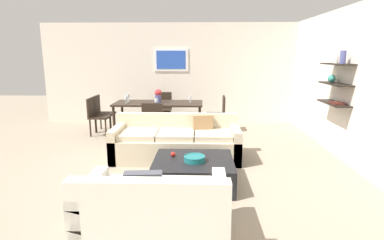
{
  "coord_description": "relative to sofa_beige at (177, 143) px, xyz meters",
  "views": [
    {
      "loc": [
        0.46,
        -5.09,
        1.87
      ],
      "look_at": [
        0.3,
        0.2,
        0.75
      ],
      "focal_mm": 29.17,
      "sensor_mm": 36.0,
      "label": 1
    }
  ],
  "objects": [
    {
      "name": "dining_table",
      "position": [
        -0.57,
        1.86,
        0.39
      ],
      "size": [
        2.08,
        0.89,
        0.75
      ],
      "color": "black",
      "rests_on": "ground"
    },
    {
      "name": "decorative_bowl",
      "position": [
        0.35,
        -1.22,
        0.13
      ],
      "size": [
        0.31,
        0.31,
        0.08
      ],
      "color": "#19666B",
      "rests_on": "coffee_table"
    },
    {
      "name": "loveseat_white",
      "position": [
        -0.03,
        -2.52,
        0.0
      ],
      "size": [
        1.48,
        0.9,
        0.78
      ],
      "color": "silver",
      "rests_on": "ground"
    },
    {
      "name": "dining_chair_right_far",
      "position": [
        0.87,
        2.06,
        0.21
      ],
      "size": [
        0.44,
        0.44,
        0.88
      ],
      "color": "black",
      "rests_on": "ground"
    },
    {
      "name": "dining_chair_left_far",
      "position": [
        -2.02,
        2.06,
        0.21
      ],
      "size": [
        0.44,
        0.44,
        0.88
      ],
      "color": "black",
      "rests_on": "ground"
    },
    {
      "name": "ground_plane",
      "position": [
        -0.02,
        -0.34,
        -0.29
      ],
      "size": [
        18.0,
        18.0,
        0.0
      ],
      "primitive_type": "plane",
      "color": "gray"
    },
    {
      "name": "dining_chair_head",
      "position": [
        -0.57,
        2.71,
        0.21
      ],
      "size": [
        0.44,
        0.44,
        0.88
      ],
      "color": "black",
      "rests_on": "ground"
    },
    {
      "name": "wine_glass_left_far",
      "position": [
        -1.32,
        1.97,
        0.59
      ],
      "size": [
        0.07,
        0.07,
        0.19
      ],
      "color": "silver",
      "rests_on": "dining_table"
    },
    {
      "name": "sofa_beige",
      "position": [
        0.0,
        0.0,
        0.0
      ],
      "size": [
        2.26,
        0.9,
        0.78
      ],
      "color": "beige",
      "rests_on": "ground"
    },
    {
      "name": "wine_glass_left_near",
      "position": [
        -1.32,
        1.75,
        0.57
      ],
      "size": [
        0.07,
        0.07,
        0.16
      ],
      "color": "silver",
      "rests_on": "dining_table"
    },
    {
      "name": "coffee_table",
      "position": [
        0.33,
        -1.15,
        -0.1
      ],
      "size": [
        1.15,
        1.04,
        0.38
      ],
      "color": "black",
      "rests_on": "ground"
    },
    {
      "name": "dining_chair_left_near",
      "position": [
        -2.02,
        1.66,
        0.21
      ],
      "size": [
        0.44,
        0.44,
        0.88
      ],
      "color": "black",
      "rests_on": "ground"
    },
    {
      "name": "dining_chair_foot",
      "position": [
        -0.57,
        1.0,
        0.21
      ],
      "size": [
        0.44,
        0.44,
        0.88
      ],
      "color": "black",
      "rests_on": "ground"
    },
    {
      "name": "apple_on_coffee_table",
      "position": [
        0.03,
        -1.02,
        0.12
      ],
      "size": [
        0.07,
        0.07,
        0.07
      ],
      "primitive_type": "sphere",
      "color": "red",
      "rests_on": "coffee_table"
    },
    {
      "name": "right_wall_shelf_unit",
      "position": [
        3.01,
        0.26,
        1.06
      ],
      "size": [
        0.34,
        8.2,
        2.7
      ],
      "color": "silver",
      "rests_on": "ground"
    },
    {
      "name": "back_wall_unit",
      "position": [
        0.27,
        3.19,
        1.06
      ],
      "size": [
        8.4,
        0.09,
        2.7
      ],
      "color": "silver",
      "rests_on": "ground"
    },
    {
      "name": "wine_glass_right_far",
      "position": [
        0.17,
        1.97,
        0.57
      ],
      "size": [
        0.06,
        0.06,
        0.16
      ],
      "color": "silver",
      "rests_on": "dining_table"
    },
    {
      "name": "centerpiece_vase",
      "position": [
        -0.58,
        1.84,
        0.63
      ],
      "size": [
        0.16,
        0.16,
        0.32
      ],
      "color": "#4C518C",
      "rests_on": "dining_table"
    },
    {
      "name": "wine_glass_foot",
      "position": [
        -0.57,
        1.47,
        0.56
      ],
      "size": [
        0.08,
        0.08,
        0.15
      ],
      "color": "silver",
      "rests_on": "dining_table"
    }
  ]
}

